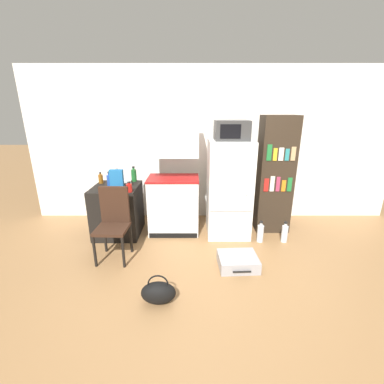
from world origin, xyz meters
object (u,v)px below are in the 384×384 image
object	(u,v)px
side_table	(119,210)
cereal_box	(117,180)
bottle_ketchup_red	(130,188)
bottle_green_tall	(135,175)
chair	(114,218)
kitchen_hutch	(174,178)
bottle_amber_beer	(101,179)
bottle_blue_soda	(110,181)
microwave	(232,130)
bowl	(128,181)
water_bottle_front	(261,233)
bottle_wine_dark	(118,177)
suitcase_large_flat	(238,261)
bookshelf	(275,175)
refrigerator	(229,189)
water_bottle_middle	(285,233)
handbag	(159,293)

from	to	relation	value
side_table	cereal_box	distance (m)	0.57
bottle_ketchup_red	bottle_green_tall	bearing A→B (deg)	95.31
cereal_box	chair	size ratio (longest dim) A/B	0.31
kitchen_hutch	bottle_green_tall	size ratio (longest dim) A/B	7.76
bottle_amber_beer	bottle_blue_soda	distance (m)	0.32
bottle_amber_beer	bottle_ketchup_red	xyz separation A→B (m)	(0.56, -0.46, -0.01)
bottle_ketchup_red	bottle_blue_soda	bearing A→B (deg)	147.26
microwave	bowl	distance (m)	1.82
water_bottle_front	bottle_wine_dark	bearing A→B (deg)	168.68
microwave	kitchen_hutch	bearing A→B (deg)	175.89
bottle_amber_beer	suitcase_large_flat	distance (m)	2.46
microwave	bookshelf	distance (m)	1.03
bookshelf	bottle_ketchup_red	world-z (taller)	bookshelf
bottle_wine_dark	bottle_amber_beer	bearing A→B (deg)	175.09
bookshelf	chair	distance (m)	2.51
bottle_ketchup_red	water_bottle_front	distance (m)	2.05
bowl	chair	xyz separation A→B (m)	(0.01, -0.89, -0.25)
refrigerator	water_bottle_middle	xyz separation A→B (m)	(0.83, -0.32, -0.61)
bookshelf	bottle_blue_soda	bearing A→B (deg)	-174.90
kitchen_hutch	water_bottle_front	size ratio (longest dim) A/B	5.75
cereal_box	water_bottle_front	distance (m)	2.28
bottle_ketchup_red	bowl	distance (m)	0.52
side_table	bottle_ketchup_red	size ratio (longest dim) A/B	5.18
refrigerator	bottle_blue_soda	distance (m)	1.82
microwave	water_bottle_middle	bearing A→B (deg)	-21.06
microwave	bottle_blue_soda	bearing A→B (deg)	-177.33
bottle_ketchup_red	bottle_green_tall	size ratio (longest dim) A/B	0.61
cereal_box	handbag	bearing A→B (deg)	-62.10
side_table	chair	size ratio (longest dim) A/B	0.82
bookshelf	bottle_green_tall	bearing A→B (deg)	176.78
bottle_amber_beer	bookshelf	bearing A→B (deg)	-0.20
kitchen_hutch	bottle_green_tall	xyz separation A→B (m)	(-0.66, 0.21, 0.00)
kitchen_hutch	chair	distance (m)	1.11
refrigerator	bottle_ketchup_red	distance (m)	1.50
microwave	bottle_ketchup_red	xyz separation A→B (m)	(-1.47, -0.30, -0.78)
bottle_wine_dark	bookshelf	bearing A→B (deg)	0.33
cereal_box	water_bottle_front	size ratio (longest dim) A/B	0.90
bottle_ketchup_red	bottle_blue_soda	distance (m)	0.41
bottle_amber_beer	water_bottle_middle	world-z (taller)	bottle_amber_beer
water_bottle_middle	cereal_box	bearing A→B (deg)	177.10
microwave	refrigerator	bearing A→B (deg)	75.05
bookshelf	bottle_wine_dark	bearing A→B (deg)	-179.67
bookshelf	kitchen_hutch	bearing A→B (deg)	-177.10
bookshelf	cereal_box	distance (m)	2.43
kitchen_hutch	bottle_amber_beer	size ratio (longest dim) A/B	10.69
refrigerator	bottle_ketchup_red	bearing A→B (deg)	-168.28
bookshelf	bottle_ketchup_red	distance (m)	2.25
kitchen_hutch	bottle_ketchup_red	world-z (taller)	kitchen_hutch
chair	refrigerator	bearing A→B (deg)	25.70
chair	water_bottle_middle	bearing A→B (deg)	11.05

